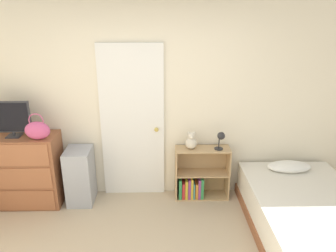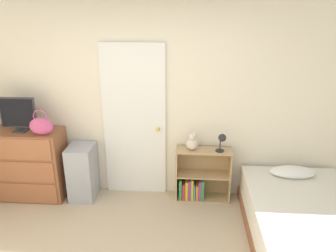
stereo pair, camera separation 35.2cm
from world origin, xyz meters
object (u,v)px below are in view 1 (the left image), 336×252
bookshelf (198,178)px  teddy_bear (191,141)px  handbag (37,130)px  storage_bin (80,176)px  bed (308,215)px  tv (11,118)px  dresser (20,170)px  desk_lamp (221,138)px

bookshelf → teddy_bear: (-0.10, -0.01, 0.54)m
handbag → storage_bin: handbag is taller
teddy_bear → bed: teddy_bear is taller
tv → bed: size_ratio=0.25×
storage_bin → bed: (2.71, -0.72, -0.14)m
handbag → bed: size_ratio=0.18×
handbag → bookshelf: 2.12m
dresser → handbag: bearing=-18.6°
bookshelf → bed: bearing=-34.3°
tv → desk_lamp: tv is taller
tv → bed: bearing=-11.2°
bookshelf → desk_lamp: 0.67m
storage_bin → bed: size_ratio=0.40×
tv → bookshelf: tv is taller
dresser → bed: size_ratio=0.55×
bed → desk_lamp: bearing=139.9°
teddy_bear → bed: (1.27, -0.79, -0.58)m
dresser → desk_lamp: (2.58, 0.05, 0.41)m
dresser → bed: dresser is taller
dresser → bookshelf: bearing=2.4°
dresser → desk_lamp: 2.61m
handbag → bed: 3.29m
tv → desk_lamp: size_ratio=1.92×
bookshelf → bed: 1.41m
desk_lamp → storage_bin: bearing=-178.9°
handbag → tv: bearing=163.0°
tv → teddy_bear: tv is taller
tv → teddy_bear: size_ratio=1.99×
bookshelf → desk_lamp: desk_lamp is taller
tv → bed: tv is taller
dresser → storage_bin: (0.76, 0.02, -0.10)m
dresser → teddy_bear: (2.20, 0.09, 0.34)m
tv → teddy_bear: bearing=2.8°
dresser → handbag: size_ratio=3.13×
storage_bin → desk_lamp: bearing=1.1°
dresser → bookshelf: 2.31m
handbag → bed: handbag is taller
desk_lamp → handbag: bearing=-175.7°
dresser → bed: bearing=-11.4°
bed → tv: bearing=168.8°
tv → handbag: 0.37m
dresser → handbag: handbag is taller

